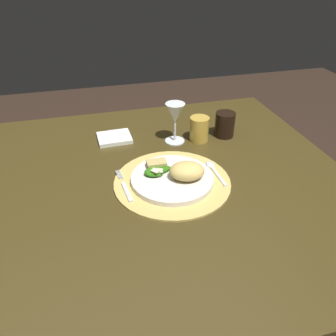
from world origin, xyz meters
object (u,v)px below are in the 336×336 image
Objects in this scene: wine_glass at (175,115)px; dark_tumbler at (225,124)px; amber_tumbler at (199,129)px; napkin at (114,138)px; dinner_plate at (172,179)px; dining_table at (149,220)px; fork at (125,187)px; spoon at (213,169)px.

wine_glass is 0.20m from dark_tumbler.
napkin is at bearing 164.94° from amber_tumbler.
dinner_plate is at bearing -107.26° from wine_glass.
amber_tumbler is (0.30, -0.08, 0.04)m from napkin.
dining_table is 0.45m from dark_tumbler.
napkin reaches higher than fork.
dining_table is at bearing -138.08° from amber_tumbler.
dining_table is 0.18m from dinner_plate.
amber_tumbler is at bearing 36.85° from fork.
amber_tumbler is at bearing 83.84° from spoon.
dark_tumbler reaches higher than fork.
amber_tumbler is 0.10m from dark_tumbler.
spoon is at bearing -120.09° from dark_tumbler.
dark_tumbler is (0.34, 0.22, 0.20)m from dining_table.
fork is 1.14× the size of spoon.
dinner_plate is 1.54× the size of fork.
dinner_plate is at bearing -137.79° from dark_tumbler.
dinner_plate is (0.07, -0.02, 0.16)m from dining_table.
spoon is 0.25m from wine_glass.
dinner_plate is 2.07× the size of napkin.
dinner_plate reaches higher than napkin.
fork is 1.10× the size of wine_glass.
amber_tumbler reaches higher than dinner_plate.
napkin is 0.24m from wine_glass.
spoon is at bearing -96.16° from amber_tumbler.
napkin is (-0.14, 0.31, -0.01)m from dinner_plate.
napkin is 0.41m from dark_tumbler.
fork is (-0.14, 0.00, -0.01)m from dinner_plate.
spoon is (0.28, 0.02, 0.00)m from fork.
napkin is 1.31× the size of dark_tumbler.
wine_glass is at bearing 56.49° from dining_table.
dark_tumbler is (0.19, -0.00, -0.06)m from wine_glass.
wine_glass is (0.15, 0.22, 0.25)m from dining_table.
spoon is (0.14, 0.03, -0.01)m from dinner_plate.
dining_table is 8.57× the size of wine_glass.
dark_tumbler is at bearing -10.07° from napkin.
napkin is at bearing 102.22° from dining_table.
dinner_plate reaches higher than fork.
spoon is 0.40m from napkin.
amber_tumbler reaches higher than dining_table.
dinner_plate is 2.77× the size of amber_tumbler.
amber_tumbler is (0.24, 0.21, 0.20)m from dining_table.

